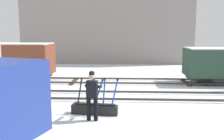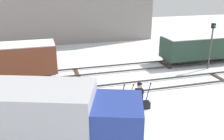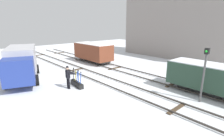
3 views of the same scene
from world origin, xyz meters
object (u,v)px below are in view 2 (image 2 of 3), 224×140
at_px(rail_worker, 139,97).
at_px(freight_car_near_switch, 200,47).
at_px(switch_lever_frame, 133,104).
at_px(freight_car_far_end, 13,60).
at_px(delivery_truck, 49,120).
at_px(signal_post, 211,41).

relative_size(rail_worker, freight_car_near_switch, 0.29).
xyz_separation_m(switch_lever_frame, freight_car_far_end, (-6.30, 6.13, 1.16)).
bearing_deg(delivery_truck, switch_lever_frame, 52.03).
xyz_separation_m(rail_worker, delivery_truck, (-4.33, -2.09, 0.62)).
height_order(signal_post, freight_car_far_end, signal_post).
height_order(rail_worker, freight_car_far_end, freight_car_far_end).
relative_size(signal_post, freight_car_far_end, 0.62).
distance_m(switch_lever_frame, freight_car_far_end, 8.87).
bearing_deg(freight_car_near_switch, switch_lever_frame, -142.83).
xyz_separation_m(rail_worker, freight_car_near_switch, (8.03, 6.83, 0.26)).
distance_m(delivery_truck, freight_car_near_switch, 15.26).
bearing_deg(freight_car_far_end, freight_car_near_switch, -0.38).
bearing_deg(freight_car_far_end, rail_worker, -47.71).
height_order(rail_worker, delivery_truck, delivery_truck).
xyz_separation_m(signal_post, freight_car_far_end, (-14.10, 1.65, -0.75)).
height_order(delivery_truck, freight_car_near_switch, delivery_truck).
relative_size(signal_post, freight_car_near_switch, 0.56).
xyz_separation_m(switch_lever_frame, rail_worker, (-0.01, -0.70, 0.77)).
bearing_deg(signal_post, rail_worker, -146.43).
xyz_separation_m(delivery_truck, freight_car_far_end, (-1.96, 8.92, -0.23)).
bearing_deg(delivery_truck, signal_post, 50.23).
bearing_deg(freight_car_near_switch, rail_worker, -139.84).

